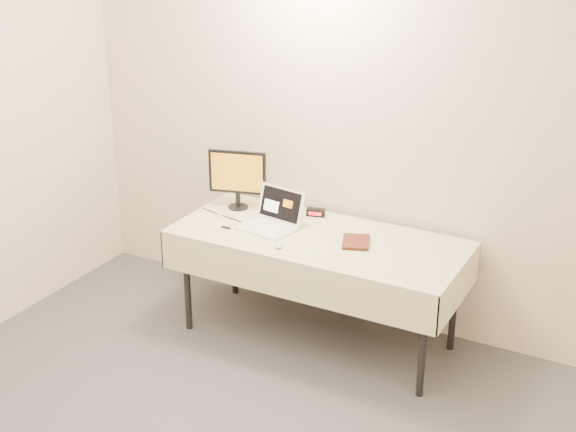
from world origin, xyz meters
The scene contains 9 objects.
back_wall centered at (0.00, 2.50, 1.35)m, with size 4.00×0.10×2.70m, color beige.
table centered at (0.00, 2.05, 0.68)m, with size 1.86×0.81×0.74m.
laptop centered at (-0.33, 2.05, 0.80)m, with size 0.39×0.36×0.24m.
monitor centered at (-0.70, 2.22, 0.98)m, with size 0.39×0.17×0.41m.
book centered at (0.18, 2.03, 0.85)m, with size 0.16×0.02×0.22m, color maroon.
alarm_clock centered at (-0.17, 2.34, 0.76)m, with size 0.13×0.08×0.05m.
clicker centered at (-0.14, 1.79, 0.75)m, with size 0.05×0.10×0.02m, color silver.
paper_form centered at (0.26, 2.04, 0.74)m, with size 0.12×0.30×0.00m, color #B5DBAE.
usb_dongle centered at (-0.58, 1.88, 0.74)m, with size 0.06×0.02×0.01m, color black.
Camera 1 is at (2.02, -2.11, 2.77)m, focal length 50.00 mm.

